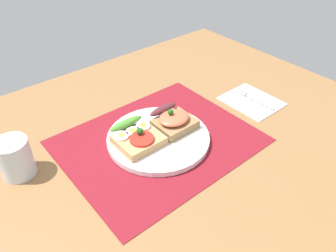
% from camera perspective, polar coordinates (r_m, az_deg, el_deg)
% --- Properties ---
extents(ground_plane, '(1.20, 0.90, 0.03)m').
position_cam_1_polar(ground_plane, '(0.80, -1.66, -3.55)').
color(ground_plane, olive).
extents(placemat, '(0.44, 0.36, 0.00)m').
position_cam_1_polar(placemat, '(0.78, -1.68, -2.59)').
color(placemat, maroon).
rests_on(placemat, ground_plane).
extents(plate, '(0.24, 0.24, 0.01)m').
position_cam_1_polar(plate, '(0.78, -1.70, -2.12)').
color(plate, white).
rests_on(plate, placemat).
extents(sandwich_egg_tomato, '(0.10, 0.11, 0.04)m').
position_cam_1_polar(sandwich_egg_tomato, '(0.75, -5.46, -1.90)').
color(sandwich_egg_tomato, tan).
rests_on(sandwich_egg_tomato, plate).
extents(sandwich_salmon, '(0.09, 0.10, 0.05)m').
position_cam_1_polar(sandwich_salmon, '(0.79, 0.89, 1.00)').
color(sandwich_salmon, '#957348').
rests_on(sandwich_salmon, plate).
extents(napkin, '(0.13, 0.15, 0.01)m').
position_cam_1_polar(napkin, '(0.95, 14.34, 4.27)').
color(napkin, white).
rests_on(napkin, ground_plane).
extents(fork, '(0.02, 0.13, 0.00)m').
position_cam_1_polar(fork, '(0.96, 14.52, 4.75)').
color(fork, '#B7B7BC').
rests_on(fork, napkin).
extents(drinking_glass, '(0.07, 0.07, 0.09)m').
position_cam_1_polar(drinking_glass, '(0.75, -25.10, -5.08)').
color(drinking_glass, silver).
rests_on(drinking_glass, ground_plane).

